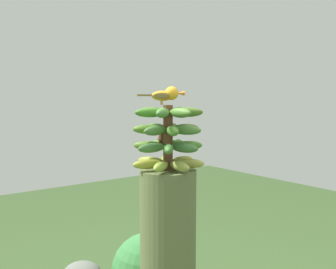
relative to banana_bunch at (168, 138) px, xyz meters
name	(u,v)px	position (x,y,z in m)	size (l,w,h in m)	color
banana_bunch	(168,138)	(0.00, 0.00, 0.00)	(0.32, 0.32, 0.29)	brown
perched_bird	(166,95)	(-0.03, 0.02, 0.19)	(0.10, 0.21, 0.08)	#C68933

